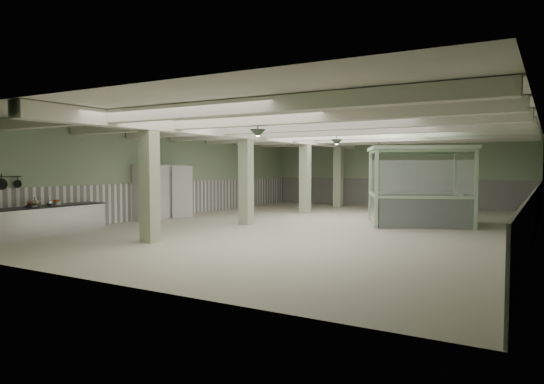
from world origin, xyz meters
The scene contains 35 objects.
floor centered at (0.00, 0.00, 0.00)m, with size 20.00×20.00×0.00m, color beige.
ceiling centered at (0.00, 0.00, 3.60)m, with size 14.00×20.00×0.02m, color white.
wall_back centered at (0.00, 10.00, 1.80)m, with size 14.00×0.02×3.60m, color #90A382.
wall_front centered at (0.00, -10.00, 1.80)m, with size 14.00×0.02×3.60m, color #90A382.
wall_left centered at (-7.00, 0.00, 1.80)m, with size 0.02×20.00×3.60m, color #90A382.
wall_right centered at (7.00, 0.00, 1.80)m, with size 0.02×20.00×3.60m, color #90A382.
wainscot_left centered at (-6.97, 0.00, 0.75)m, with size 0.05×19.90×1.50m, color white.
wainscot_right centered at (6.97, 0.00, 0.75)m, with size 0.05×19.90×1.50m, color white.
wainscot_back centered at (0.00, 9.97, 0.75)m, with size 13.90×0.05×1.50m, color white.
girder centered at (-2.50, 0.00, 3.38)m, with size 0.45×19.90×0.40m, color silver.
beam_a centered at (0.00, -7.50, 3.42)m, with size 13.90×0.35×0.32m, color silver.
beam_b centered at (0.00, -5.00, 3.42)m, with size 13.90×0.35×0.32m, color silver.
beam_c centered at (0.00, -2.50, 3.42)m, with size 13.90×0.35×0.32m, color silver.
beam_d centered at (0.00, 0.00, 3.42)m, with size 13.90×0.35×0.32m, color silver.
beam_e centered at (0.00, 2.50, 3.42)m, with size 13.90×0.35×0.32m, color silver.
beam_f centered at (0.00, 5.00, 3.42)m, with size 13.90×0.35×0.32m, color silver.
beam_g centered at (0.00, 7.50, 3.42)m, with size 13.90×0.35×0.32m, color silver.
column_a centered at (-2.50, -6.00, 1.80)m, with size 0.42×0.42×3.60m, color #A1B28F.
column_b centered at (-2.50, -1.00, 1.80)m, with size 0.42×0.42×3.60m, color #A1B28F.
column_c centered at (-2.50, 4.00, 1.80)m, with size 0.42×0.42×3.60m, color #A1B28F.
column_d centered at (-2.50, 8.00, 1.80)m, with size 0.42×0.42×3.60m, color #A1B28F.
hook_rail centered at (-6.93, -7.60, 1.85)m, with size 0.02×0.02×1.20m, color black.
pendant_front centered at (0.50, -5.00, 3.05)m, with size 0.44×0.44×0.22m, color #2F3F31.
pendant_mid centered at (0.50, 0.50, 3.05)m, with size 0.44×0.44×0.22m, color #2F3F31.
pendant_back centered at (0.50, 5.50, 3.05)m, with size 0.44×0.44×0.22m, color #2F3F31.
prep_counter centered at (-6.54, -6.94, 0.46)m, with size 0.86×4.95×0.91m.
pitcher_near centered at (-6.52, -6.82, 1.05)m, with size 0.20×0.24×0.30m, color silver, non-canonical shape.
pitcher_far centered at (-6.48, -6.38, 1.03)m, with size 0.17×0.20×0.26m, color silver, non-canonical shape.
veg_colander centered at (-6.37, -7.06, 0.99)m, with size 0.41×0.41×0.18m, color #3A3A3E, non-canonical shape.
orange_bowl centered at (-6.61, -6.01, 0.95)m, with size 0.27×0.27×0.10m, color #B2B2B7.
skillet_near centered at (-6.88, -7.66, 1.63)m, with size 0.34×0.34×0.04m, color black.
skillet_far centered at (-6.88, -7.16, 1.63)m, with size 0.24×0.24×0.03m, color black.
walkin_cooler centered at (-6.62, -1.16, 1.14)m, with size 0.99×2.49×2.28m.
guard_booth centered at (3.09, 2.18, 1.92)m, with size 4.46×4.17×2.89m.
filing_cabinet centered at (4.86, 2.54, 0.58)m, with size 0.38×0.54×1.16m, color #616252.
Camera 1 is at (7.40, -16.14, 2.16)m, focal length 32.00 mm.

